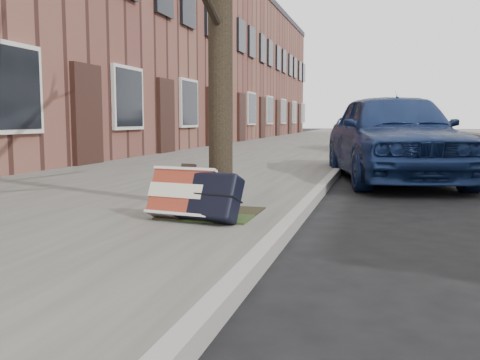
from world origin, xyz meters
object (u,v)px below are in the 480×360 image
(suitcase_red, at_px, (184,194))
(suitcase_navy, at_px, (208,196))
(car_near_front, at_px, (393,136))
(car_near_mid, at_px, (386,129))

(suitcase_red, bearing_deg, suitcase_navy, -1.15)
(suitcase_red, xyz_separation_m, car_near_front, (1.84, 4.74, 0.39))
(suitcase_navy, distance_m, car_near_mid, 11.94)
(suitcase_red, xyz_separation_m, car_near_mid, (1.76, 11.79, 0.38))
(suitcase_navy, bearing_deg, suitcase_red, -176.99)
(suitcase_navy, relative_size, car_near_mid, 0.13)
(car_near_mid, bearing_deg, suitcase_red, -109.08)
(car_near_front, bearing_deg, suitcase_red, -123.50)
(suitcase_navy, bearing_deg, car_near_front, 85.40)
(suitcase_navy, bearing_deg, car_near_mid, 96.57)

